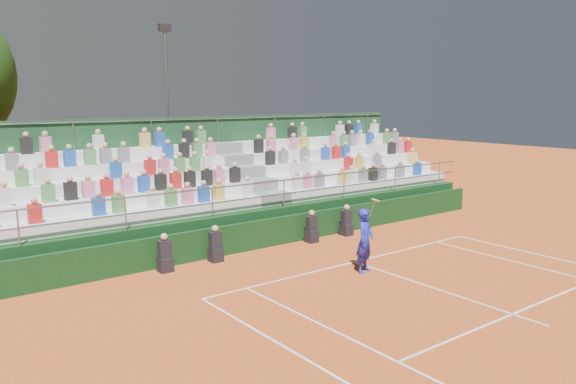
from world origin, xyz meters
TOP-DOWN VIEW (x-y plane):
  - ground at (0.00, 0.00)m, footprint 90.00×90.00m
  - courtside_wall at (0.00, 3.20)m, footprint 20.00×0.15m
  - line_officials at (-1.50, 2.75)m, footprint 7.86×0.40m
  - grandstand at (-0.01, 6.44)m, footprint 20.00×5.20m
  - tennis_player at (-0.46, -0.90)m, footprint 0.94×0.70m
  - floodlight_mast at (0.12, 13.51)m, footprint 0.60×0.25m

SIDE VIEW (x-z plane):
  - ground at x=0.00m, z-range 0.00..0.00m
  - line_officials at x=-1.50m, z-range -0.12..1.07m
  - courtside_wall at x=0.00m, z-range 0.00..1.00m
  - tennis_player at x=-0.46m, z-range -0.14..2.08m
  - grandstand at x=-0.01m, z-range -1.11..3.29m
  - floodlight_mast at x=0.12m, z-range 0.68..9.37m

